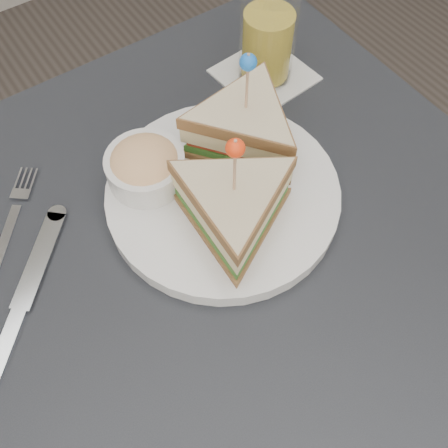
% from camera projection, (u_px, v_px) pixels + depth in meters
% --- Properties ---
extents(ground_plane, '(3.50, 3.50, 0.00)m').
position_uv_depth(ground_plane, '(223.00, 392.00, 1.25)').
color(ground_plane, '#3F3833').
extents(table, '(0.80, 0.80, 0.75)m').
position_uv_depth(table, '(222.00, 281.00, 0.67)').
color(table, black).
rests_on(table, ground).
extents(plate_meal, '(0.34, 0.32, 0.18)m').
position_uv_depth(plate_meal, '(226.00, 172.00, 0.61)').
color(plate_meal, white).
rests_on(plate_meal, table).
extents(cutlery_fork, '(0.12, 0.14, 0.00)m').
position_uv_depth(cutlery_fork, '(13.00, 216.00, 0.63)').
color(cutlery_fork, silver).
rests_on(cutlery_fork, table).
extents(cutlery_knife, '(0.18, 0.19, 0.01)m').
position_uv_depth(cutlery_knife, '(23.00, 301.00, 0.57)').
color(cutlery_knife, silver).
rests_on(cutlery_knife, table).
extents(drink_set, '(0.14, 0.14, 0.16)m').
position_uv_depth(drink_set, '(268.00, 36.00, 0.71)').
color(drink_set, silver).
rests_on(drink_set, table).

